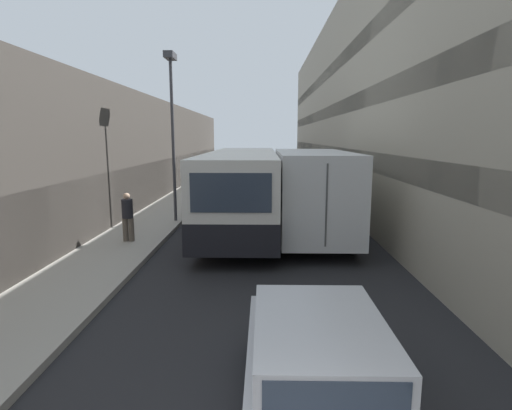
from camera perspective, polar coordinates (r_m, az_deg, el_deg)
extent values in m
plane|color=#232326|center=(16.55, 0.91, -2.49)|extent=(150.00, 150.00, 0.00)
cube|color=#9E998E|center=(17.14, -14.18, -2.11)|extent=(2.38, 60.00, 0.15)
cube|color=#423D38|center=(17.60, -22.12, 6.66)|extent=(2.40, 60.00, 5.56)
cube|color=black|center=(17.50, -19.79, 1.30)|extent=(1.08, 60.00, 2.22)
cube|color=#A89E89|center=(17.03, 18.93, 15.11)|extent=(2.40, 60.00, 10.50)
cube|color=#333D47|center=(16.78, 16.27, 6.34)|extent=(1.08, 60.00, 0.70)
cube|color=#333D47|center=(16.82, 16.66, 14.22)|extent=(1.08, 60.00, 0.70)
cube|color=#333D47|center=(17.17, 17.06, 21.91)|extent=(1.08, 60.00, 0.70)
cube|color=#B7B7BC|center=(5.28, 9.02, -24.39)|extent=(1.75, 4.08, 0.61)
cube|color=#B7B7BC|center=(5.08, 9.04, -18.51)|extent=(1.54, 2.24, 0.51)
cube|color=#2D3847|center=(4.13, 11.39, -25.67)|extent=(1.36, 0.03, 0.38)
cylinder|color=black|center=(6.41, -0.24, -20.21)|extent=(0.16, 0.60, 0.60)
cylinder|color=black|center=(6.57, 14.80, -19.72)|extent=(0.16, 0.60, 0.60)
cube|color=silver|center=(15.46, -1.96, 2.94)|extent=(2.50, 10.90, 2.50)
cube|color=black|center=(15.57, -1.94, -0.03)|extent=(2.53, 10.92, 0.88)
cube|color=#2D3847|center=(15.42, -1.97, 4.32)|extent=(2.54, 10.03, 0.80)
cube|color=#2D3847|center=(10.00, -3.62, 1.74)|extent=(2.05, 0.04, 1.00)
cylinder|color=black|center=(19.04, -4.71, 0.62)|extent=(0.24, 1.00, 1.00)
cylinder|color=black|center=(18.95, 1.93, 0.60)|extent=(0.24, 1.00, 1.00)
cylinder|color=black|center=(12.47, -7.83, -4.29)|extent=(0.24, 1.00, 1.00)
cylinder|color=black|center=(12.32, 2.38, -4.37)|extent=(0.24, 1.00, 1.00)
cube|color=silver|center=(17.86, 6.41, 2.79)|extent=(2.24, 2.37, 1.92)
cube|color=silver|center=(13.63, 8.07, 2.09)|extent=(2.33, 6.10, 2.61)
cube|color=#4C4C4C|center=(10.64, 10.03, -0.10)|extent=(0.05, 0.02, 2.22)
cylinder|color=black|center=(17.92, 3.02, 0.00)|extent=(0.22, 0.96, 0.96)
cylinder|color=black|center=(18.11, 9.67, -0.02)|extent=(0.22, 0.96, 0.96)
cylinder|color=black|center=(12.13, 3.94, -4.71)|extent=(0.22, 0.96, 0.96)
cylinder|color=black|center=(12.42, 13.69, -4.63)|extent=(0.22, 0.96, 0.96)
cube|color=#BCBCC1|center=(27.60, -2.80, 4.83)|extent=(1.91, 4.78, 1.80)
cube|color=#2D3847|center=(29.59, -2.54, 5.77)|extent=(1.53, 0.04, 0.63)
cylinder|color=black|center=(29.12, -4.29, 3.42)|extent=(0.16, 0.64, 0.64)
cylinder|color=black|center=(29.01, -0.90, 3.42)|extent=(0.16, 0.64, 0.64)
cylinder|color=black|center=(26.38, -4.85, 2.76)|extent=(0.16, 0.64, 0.64)
cylinder|color=black|center=(26.26, -1.11, 2.76)|extent=(0.16, 0.64, 0.64)
cylinder|color=brown|center=(13.63, -18.14, -3.35)|extent=(0.18, 0.18, 0.77)
cylinder|color=brown|center=(13.57, -17.37, -3.36)|extent=(0.18, 0.18, 0.77)
cylinder|color=black|center=(13.47, -17.91, -0.51)|extent=(0.35, 0.35, 0.61)
sphere|color=tan|center=(13.41, -18.00, 1.21)|extent=(0.21, 0.21, 0.21)
cylinder|color=#38383D|center=(16.20, -11.76, 8.75)|extent=(0.12, 0.12, 6.27)
cube|color=#38383D|center=(16.48, -12.17, 20.13)|extent=(0.36, 0.80, 0.24)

